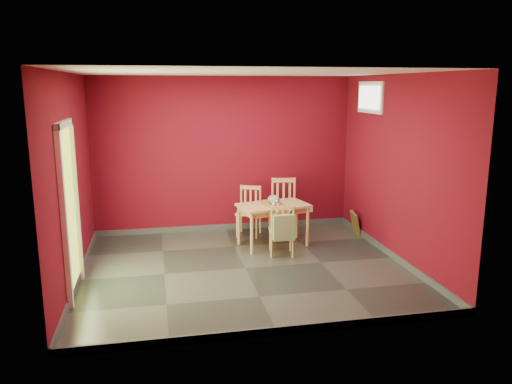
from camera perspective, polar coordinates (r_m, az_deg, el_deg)
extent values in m
plane|color=#2D342D|center=(7.14, -1.26, -8.70)|extent=(4.50, 4.50, 0.00)
plane|color=#610A18|center=(8.74, -3.66, 4.25)|extent=(4.50, 0.00, 4.50)
plane|color=#610A18|center=(4.87, 2.90, -1.97)|extent=(4.50, 0.00, 4.50)
plane|color=#610A18|center=(6.76, -20.41, 1.24)|extent=(0.00, 4.00, 4.00)
plane|color=#610A18|center=(7.51, 15.85, 2.55)|extent=(0.00, 4.00, 4.00)
plane|color=white|center=(6.69, -1.36, 13.50)|extent=(4.50, 4.50, 0.00)
cube|color=#3F4244|center=(8.99, -3.54, -3.99)|extent=(4.50, 0.02, 0.10)
cube|color=#3F4244|center=(5.35, 2.71, -15.58)|extent=(4.50, 0.02, 0.10)
cube|color=#3F4244|center=(7.11, -19.54, -9.11)|extent=(0.03, 4.00, 0.10)
cube|color=#3F4244|center=(7.82, 15.22, -6.89)|extent=(0.03, 4.00, 0.10)
cube|color=#B7D838|center=(6.44, -20.62, -2.25)|extent=(0.02, 0.85, 2.05)
cube|color=white|center=(5.98, -21.10, -2.94)|extent=(0.06, 0.08, 2.13)
cube|color=white|center=(6.88, -19.87, -0.98)|extent=(0.06, 0.08, 2.13)
cube|color=white|center=(6.28, -21.13, 7.23)|extent=(0.06, 1.01, 0.08)
cube|color=white|center=(8.31, 12.94, 10.50)|extent=(0.03, 0.90, 0.50)
cube|color=white|center=(8.31, 12.80, 10.50)|extent=(0.02, 0.76, 0.36)
cube|color=silver|center=(9.28, 6.28, -1.95)|extent=(0.08, 0.02, 0.12)
cube|color=tan|center=(7.97, 1.98, -1.54)|extent=(1.19, 0.85, 0.04)
cube|color=tan|center=(7.98, 1.98, -1.98)|extent=(1.07, 0.72, 0.09)
cylinder|color=tan|center=(7.63, -0.49, -4.79)|extent=(0.05, 0.05, 0.64)
cylinder|color=tan|center=(8.09, -1.97, -3.81)|extent=(0.05, 0.05, 0.64)
cylinder|color=tan|center=(8.05, 5.92, -3.95)|extent=(0.05, 0.05, 0.64)
cylinder|color=tan|center=(8.49, 4.16, -3.07)|extent=(0.05, 0.05, 0.64)
cube|color=#A06929|center=(7.96, 1.98, -1.38)|extent=(0.44, 0.69, 0.01)
cube|color=#A06929|center=(7.70, 2.54, -3.12)|extent=(0.31, 0.07, 0.32)
cube|color=tan|center=(8.55, -0.84, -2.35)|extent=(0.51, 0.51, 0.04)
cylinder|color=tan|center=(8.49, -2.18, -3.96)|extent=(0.03, 0.03, 0.39)
cylinder|color=tan|center=(8.80, -1.69, -3.37)|extent=(0.03, 0.03, 0.39)
cylinder|color=tan|center=(8.42, 0.07, -4.08)|extent=(0.03, 0.03, 0.39)
cylinder|color=tan|center=(8.74, 0.48, -3.48)|extent=(0.03, 0.03, 0.39)
cylinder|color=tan|center=(8.70, -1.71, -0.56)|extent=(0.03, 0.03, 0.42)
cylinder|color=tan|center=(8.63, 0.48, -0.65)|extent=(0.03, 0.03, 0.42)
cube|color=tan|center=(8.63, -0.62, 0.52)|extent=(0.34, 0.17, 0.07)
cube|color=tan|center=(8.69, -1.23, -0.82)|extent=(0.04, 0.03, 0.33)
cube|color=tan|center=(8.67, -0.62, -0.85)|extent=(0.04, 0.03, 0.33)
cube|color=tan|center=(8.65, -0.01, -0.88)|extent=(0.04, 0.03, 0.33)
cube|color=tan|center=(8.60, 3.27, -1.90)|extent=(0.52, 0.52, 0.04)
cylinder|color=tan|center=(8.46, 2.08, -3.82)|extent=(0.04, 0.04, 0.44)
cylinder|color=tan|center=(8.83, 1.89, -3.14)|extent=(0.04, 0.04, 0.44)
cylinder|color=tan|center=(8.49, 4.68, -3.78)|extent=(0.04, 0.04, 0.44)
cylinder|color=tan|center=(8.86, 4.38, -3.11)|extent=(0.04, 0.04, 0.44)
cylinder|color=tan|center=(8.71, 1.91, 0.07)|extent=(0.04, 0.04, 0.48)
cylinder|color=tan|center=(8.75, 4.43, 0.09)|extent=(0.04, 0.04, 0.48)
cube|color=tan|center=(8.69, 3.19, 1.36)|extent=(0.41, 0.10, 0.08)
cube|color=tan|center=(8.73, 2.47, -0.20)|extent=(0.04, 0.03, 0.38)
cube|color=tan|center=(8.73, 3.17, -0.20)|extent=(0.04, 0.03, 0.38)
cube|color=tan|center=(8.75, 3.87, -0.19)|extent=(0.04, 0.03, 0.38)
cube|color=tan|center=(7.60, 2.93, -4.37)|extent=(0.43, 0.43, 0.04)
cylinder|color=tan|center=(7.83, 3.99, -5.43)|extent=(0.03, 0.03, 0.37)
cylinder|color=tan|center=(7.52, 4.26, -6.17)|extent=(0.03, 0.03, 0.37)
cylinder|color=tan|center=(7.80, 1.63, -5.47)|extent=(0.03, 0.03, 0.37)
cylinder|color=tan|center=(7.49, 1.79, -6.21)|extent=(0.03, 0.03, 0.37)
cylinder|color=tan|center=(7.40, 4.31, -3.07)|extent=(0.03, 0.03, 0.40)
cylinder|color=tan|center=(7.37, 1.81, -3.10)|extent=(0.03, 0.03, 0.40)
cube|color=tan|center=(7.35, 3.08, -1.84)|extent=(0.34, 0.09, 0.06)
cube|color=tan|center=(7.40, 3.75, -3.35)|extent=(0.03, 0.02, 0.31)
cube|color=tan|center=(7.40, 3.06, -3.35)|extent=(0.03, 0.02, 0.31)
cube|color=tan|center=(7.39, 2.37, -3.36)|extent=(0.03, 0.02, 0.31)
cube|color=#7C8D5A|center=(7.34, 3.21, -4.08)|extent=(0.32, 0.10, 0.38)
cylinder|color=#7C8D5A|center=(7.31, 2.42, -2.10)|extent=(0.02, 0.16, 0.02)
cylinder|color=#7C8D5A|center=(7.36, 3.80, -2.02)|extent=(0.02, 0.16, 0.02)
cube|color=brown|center=(8.88, 11.25, -3.48)|extent=(0.18, 0.39, 0.38)
cube|color=black|center=(8.88, 11.22, -3.48)|extent=(0.12, 0.27, 0.26)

